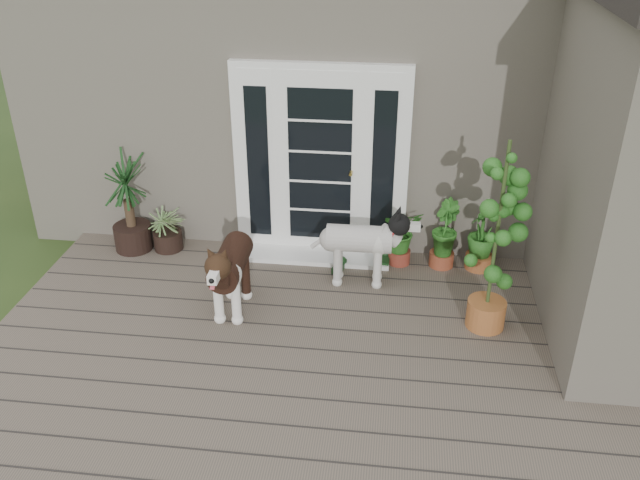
# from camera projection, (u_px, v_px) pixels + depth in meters

# --- Properties ---
(deck) EXTENTS (6.20, 4.60, 0.12)m
(deck) POSITION_uv_depth(u_px,v_px,m) (312.00, 378.00, 5.83)
(deck) COLOR #6B5B4C
(deck) RESTS_ON ground
(house_main) EXTENTS (7.40, 4.00, 3.10)m
(house_main) POSITION_uv_depth(u_px,v_px,m) (354.00, 81.00, 8.84)
(house_main) COLOR #665E54
(house_main) RESTS_ON ground
(door_unit) EXTENTS (1.90, 0.14, 2.15)m
(door_unit) POSITION_uv_depth(u_px,v_px,m) (320.00, 162.00, 7.24)
(door_unit) COLOR white
(door_unit) RESTS_ON deck
(door_step) EXTENTS (1.60, 0.40, 0.05)m
(door_step) POSITION_uv_depth(u_px,v_px,m) (318.00, 256.00, 7.56)
(door_step) COLOR white
(door_step) RESTS_ON deck
(brindle_dog) EXTENTS (0.42, 0.96, 0.80)m
(brindle_dog) POSITION_uv_depth(u_px,v_px,m) (232.00, 275.00, 6.47)
(brindle_dog) COLOR black
(brindle_dog) RESTS_ON deck
(white_dog) EXTENTS (0.91, 0.40, 0.76)m
(white_dog) POSITION_uv_depth(u_px,v_px,m) (359.00, 251.00, 6.94)
(white_dog) COLOR white
(white_dog) RESTS_ON deck
(spider_plant) EXTENTS (0.65, 0.65, 0.58)m
(spider_plant) POSITION_uv_depth(u_px,v_px,m) (166.00, 226.00, 7.62)
(spider_plant) COLOR #9AB56F
(spider_plant) RESTS_ON deck
(yucca) EXTENTS (1.01, 1.01, 1.17)m
(yucca) POSITION_uv_depth(u_px,v_px,m) (128.00, 202.00, 7.49)
(yucca) COLOR black
(yucca) RESTS_ON deck
(herb_a) EXTENTS (0.60, 0.60, 0.57)m
(herb_a) POSITION_uv_depth(u_px,v_px,m) (400.00, 240.00, 7.34)
(herb_a) COLOR #1A5C1B
(herb_a) RESTS_ON deck
(herb_b) EXTENTS (0.42, 0.42, 0.56)m
(herb_b) POSITION_uv_depth(u_px,v_px,m) (443.00, 243.00, 7.29)
(herb_b) COLOR #195217
(herb_b) RESTS_ON deck
(herb_c) EXTENTS (0.51, 0.51, 0.57)m
(herb_c) POSITION_uv_depth(u_px,v_px,m) (481.00, 245.00, 7.25)
(herb_c) COLOR #154C15
(herb_c) RESTS_ON deck
(sapling) EXTENTS (0.63, 0.63, 1.94)m
(sapling) POSITION_uv_depth(u_px,v_px,m) (497.00, 236.00, 5.96)
(sapling) COLOR #1B601F
(sapling) RESTS_ON deck
(clog_left) EXTENTS (0.20, 0.32, 0.09)m
(clog_left) POSITION_uv_depth(u_px,v_px,m) (339.00, 266.00, 7.32)
(clog_left) COLOR black
(clog_left) RESTS_ON deck
(clog_right) EXTENTS (0.17, 0.34, 0.10)m
(clog_right) POSITION_uv_depth(u_px,v_px,m) (385.00, 259.00, 7.44)
(clog_right) COLOR black
(clog_right) RESTS_ON deck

